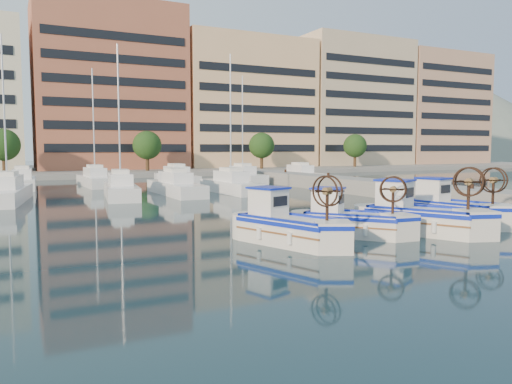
% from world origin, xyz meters
% --- Properties ---
extents(ground, '(300.00, 300.00, 0.00)m').
position_xyz_m(ground, '(0.00, 0.00, 0.00)').
color(ground, '#1A3643').
rests_on(ground, ground).
extents(quay, '(3.00, 60.00, 1.20)m').
position_xyz_m(quay, '(13.00, 8.00, 0.60)').
color(quay, gray).
rests_on(quay, ground).
extents(waterfront, '(180.00, 40.00, 25.60)m').
position_xyz_m(waterfront, '(9.23, 65.04, 11.10)').
color(waterfront, gray).
rests_on(waterfront, ground).
extents(hill_east, '(160.00, 160.00, 50.00)m').
position_xyz_m(hill_east, '(140.00, 110.00, 0.00)').
color(hill_east, slate).
rests_on(hill_east, ground).
extents(yacht_marina, '(37.92, 21.87, 11.50)m').
position_xyz_m(yacht_marina, '(-3.00, 28.08, 0.53)').
color(yacht_marina, white).
rests_on(yacht_marina, ground).
extents(fishing_boat_a, '(3.09, 4.60, 2.78)m').
position_xyz_m(fishing_boat_a, '(-3.55, 0.54, 0.76)').
color(fishing_boat_a, silver).
rests_on(fishing_boat_a, ground).
extents(fishing_boat_b, '(3.84, 4.16, 2.61)m').
position_xyz_m(fishing_boat_b, '(-0.28, 0.94, 0.72)').
color(fishing_boat_b, silver).
rests_on(fishing_boat_b, ground).
extents(fishing_boat_c, '(3.81, 4.94, 2.98)m').
position_xyz_m(fishing_boat_c, '(2.84, 0.13, 0.82)').
color(fishing_boat_c, silver).
rests_on(fishing_boat_c, ground).
extents(fishing_boat_d, '(2.83, 4.75, 2.88)m').
position_xyz_m(fishing_boat_d, '(6.32, 1.44, 0.79)').
color(fishing_boat_d, silver).
rests_on(fishing_boat_d, ground).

